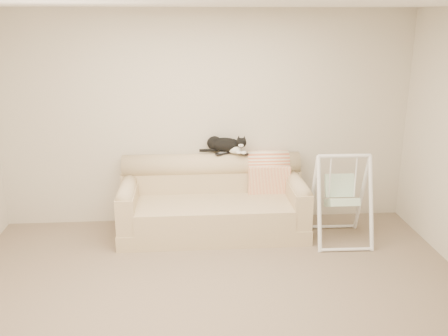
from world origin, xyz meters
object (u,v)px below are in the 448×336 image
at_px(remote_a, 223,153).
at_px(remote_b, 242,153).
at_px(tuxedo_cat, 226,145).
at_px(baby_swing, 341,197).
at_px(sofa, 213,203).

xyz_separation_m(remote_a, remote_b, (0.24, -0.00, -0.00)).
relative_size(remote_b, tuxedo_cat, 0.27).
bearing_deg(baby_swing, tuxedo_cat, 154.11).
relative_size(sofa, baby_swing, 2.11).
height_order(tuxedo_cat, baby_swing, tuxedo_cat).
height_order(remote_b, baby_swing, baby_swing).
relative_size(tuxedo_cat, baby_swing, 0.56).
bearing_deg(remote_b, sofa, -149.23).
bearing_deg(tuxedo_cat, remote_a, -134.69).
xyz_separation_m(sofa, tuxedo_cat, (0.17, 0.26, 0.66)).
height_order(remote_a, baby_swing, baby_swing).
bearing_deg(sofa, baby_swing, -13.91).
height_order(remote_b, tuxedo_cat, tuxedo_cat).
xyz_separation_m(sofa, baby_swing, (1.45, -0.36, 0.17)).
relative_size(remote_b, baby_swing, 0.15).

